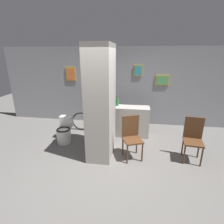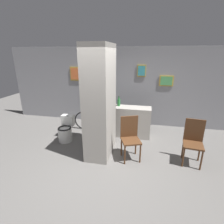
# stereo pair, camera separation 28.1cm
# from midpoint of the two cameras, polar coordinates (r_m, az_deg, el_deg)

# --- Properties ---
(ground_plane) EXTENTS (14.00, 14.00, 0.00)m
(ground_plane) POSITION_cam_midpoint_polar(r_m,az_deg,el_deg) (4.13, -1.80, -16.75)
(ground_plane) COLOR #5B5956
(wall_back) EXTENTS (8.00, 0.09, 2.60)m
(wall_back) POSITION_cam_midpoint_polar(r_m,az_deg,el_deg) (6.05, 3.99, 8.30)
(wall_back) COLOR gray
(wall_back) RESTS_ON ground_plane
(pillar_center) EXTENTS (0.58, 1.07, 2.60)m
(pillar_center) POSITION_cam_midpoint_polar(r_m,az_deg,el_deg) (4.06, -1.95, 3.07)
(pillar_center) COLOR gray
(pillar_center) RESTS_ON ground_plane
(counter_shelf) EXTENTS (1.46, 0.44, 0.90)m
(counter_shelf) POSITION_cam_midpoint_polar(r_m,az_deg,el_deg) (5.27, 6.00, -3.03)
(counter_shelf) COLOR gray
(counter_shelf) RESTS_ON ground_plane
(toilet) EXTENTS (0.39, 0.55, 0.70)m
(toilet) POSITION_cam_midpoint_polar(r_m,az_deg,el_deg) (5.14, -13.32, -5.94)
(toilet) COLOR silver
(toilet) RESTS_ON ground_plane
(chair_near_pillar) EXTENTS (0.53, 0.53, 1.02)m
(chair_near_pillar) POSITION_cam_midpoint_polar(r_m,az_deg,el_deg) (4.14, 7.88, -7.81)
(chair_near_pillar) COLOR #4C2D19
(chair_near_pillar) RESTS_ON ground_plane
(chair_by_doorway) EXTENTS (0.46, 0.46, 1.02)m
(chair_by_doorway) POSITION_cam_midpoint_polar(r_m,az_deg,el_deg) (4.39, 26.73, -8.19)
(chair_by_doorway) COLOR #4C2D19
(chair_by_doorway) RESTS_ON ground_plane
(bicycle) EXTENTS (1.51, 0.42, 0.66)m
(bicycle) POSITION_cam_midpoint_polar(r_m,az_deg,el_deg) (5.60, -3.50, -3.05)
(bicycle) COLOR black
(bicycle) RESTS_ON ground_plane
(bottle_tall) EXTENTS (0.09, 0.09, 0.31)m
(bottle_tall) POSITION_cam_midpoint_polar(r_m,az_deg,el_deg) (5.18, 3.80, 3.23)
(bottle_tall) COLOR #267233
(bottle_tall) RESTS_ON counter_shelf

